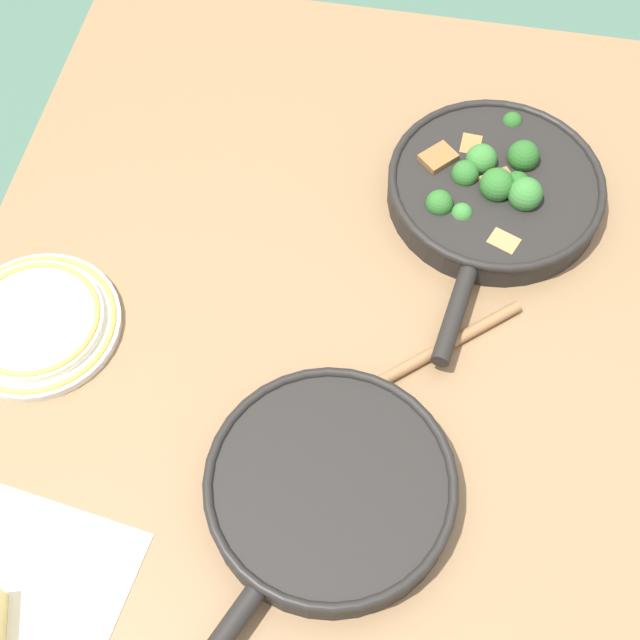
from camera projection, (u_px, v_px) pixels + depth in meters
ground_plane at (320, 511)px, 1.79m from camera, size 14.00×14.00×0.00m
dining_table_red at (320, 356)px, 1.22m from camera, size 1.22×0.96×0.74m
skillet_broccoli at (494, 189)px, 1.23m from camera, size 0.44×0.30×0.08m
skillet_eggs at (329, 489)px, 1.01m from camera, size 0.41×0.29×0.05m
wooden_spoon at (380, 382)px, 1.10m from camera, size 0.25×0.28×0.02m
dinner_plate_stack at (36, 322)px, 1.14m from camera, size 0.22×0.22×0.03m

